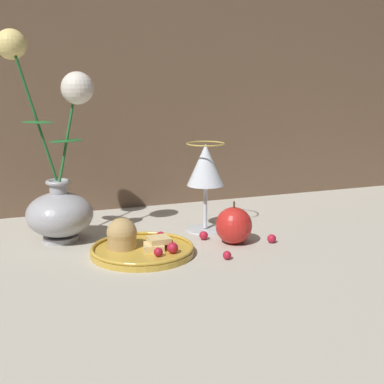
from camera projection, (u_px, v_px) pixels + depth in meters
The scene contains 8 objects.
ground_plane at pixel (183, 240), 1.03m from camera, with size 2.40×2.40×0.00m, color #B7B2A3.
vase at pixel (58, 185), 1.00m from camera, with size 0.16×0.13×0.39m.
plate_with_pastries at pixel (138, 245), 0.95m from camera, with size 0.18×0.18×0.07m.
wine_glass at pixel (205, 168), 1.07m from camera, with size 0.08×0.08×0.18m.
apple_beside_vase at pixel (234, 225), 1.00m from camera, with size 0.07×0.07×0.08m.
berry_near_plate at pixel (227, 255), 0.92m from camera, with size 0.02×0.02×0.02m, color #AD192D.
berry_front_center at pixel (272, 239), 1.01m from camera, with size 0.02×0.02×0.02m, color #AD192D.
berry_by_glass_stem at pixel (204, 235), 1.03m from camera, with size 0.02×0.02×0.02m, color #AD192D.
Camera 1 is at (-0.33, -0.93, 0.31)m, focal length 50.00 mm.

